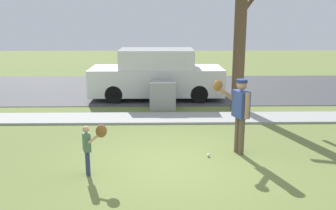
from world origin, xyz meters
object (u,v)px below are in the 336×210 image
(parked_van_white, at_px, (157,75))
(street_tree_near, at_px, (241,15))
(baseball, at_px, (208,155))
(utility_cabinet, at_px, (163,95))
(person_adult, at_px, (239,108))
(person_child, at_px, (91,142))

(parked_van_white, bearing_deg, street_tree_near, -34.26)
(baseball, bearing_deg, street_tree_near, 70.71)
(utility_cabinet, bearing_deg, street_tree_near, -3.94)
(utility_cabinet, relative_size, parked_van_white, 0.19)
(person_adult, height_order, utility_cabinet, person_adult)
(person_adult, relative_size, person_child, 1.63)
(street_tree_near, bearing_deg, utility_cabinet, 176.06)
(utility_cabinet, bearing_deg, person_adult, -68.30)
(utility_cabinet, height_order, street_tree_near, street_tree_near)
(street_tree_near, bearing_deg, baseball, -109.29)
(baseball, bearing_deg, utility_cabinet, 102.70)
(parked_van_white, bearing_deg, person_child, -99.63)
(person_child, height_order, baseball, person_child)
(person_adult, height_order, person_child, person_adult)
(utility_cabinet, relative_size, street_tree_near, 0.16)
(person_adult, distance_m, street_tree_near, 4.64)
(utility_cabinet, bearing_deg, baseball, -77.30)
(person_child, relative_size, parked_van_white, 0.21)
(baseball, relative_size, street_tree_near, 0.01)
(person_adult, xyz_separation_m, person_child, (-3.12, -1.15, -0.39))
(utility_cabinet, xyz_separation_m, parked_van_white, (-0.22, 1.69, 0.42))
(person_child, xyz_separation_m, utility_cabinet, (1.43, 5.41, -0.20))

